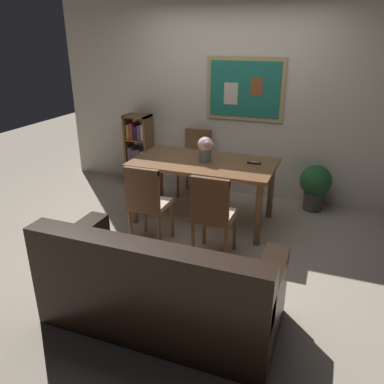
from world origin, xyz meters
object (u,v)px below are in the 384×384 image
(potted_ivy, at_px, (315,185))
(tv_remote, at_px, (254,163))
(bookshelf, at_px, (139,153))
(dining_table, at_px, (204,169))
(dining_chair_near_right, at_px, (213,211))
(dining_chair_far_left, at_px, (196,157))
(flower_vase, at_px, (206,148))
(leather_couch, at_px, (160,289))
(dining_chair_near_left, at_px, (147,199))

(potted_ivy, bearing_deg, tv_remote, -134.19)
(bookshelf, bearing_deg, dining_table, -32.02)
(dining_chair_near_right, xyz_separation_m, dining_chair_far_left, (-0.77, 1.61, 0.00))
(potted_ivy, relative_size, flower_vase, 2.05)
(dining_table, xyz_separation_m, dining_chair_far_left, (-0.40, 0.80, -0.13))
(bookshelf, xyz_separation_m, flower_vase, (1.32, -0.81, 0.43))
(dining_table, distance_m, leather_couch, 1.91)
(leather_couch, relative_size, tv_remote, 11.30)
(dining_table, height_order, dining_chair_near_right, dining_chair_near_right)
(dining_chair_far_left, xyz_separation_m, tv_remote, (0.97, -0.69, 0.23))
(dining_chair_near_left, xyz_separation_m, dining_chair_far_left, (-0.05, 1.59, 0.00))
(potted_ivy, relative_size, tv_remote, 3.77)
(dining_table, distance_m, dining_chair_near_right, 0.91)
(dining_chair_near_left, bearing_deg, leather_couch, -58.97)
(leather_couch, bearing_deg, tv_remote, 81.96)
(dining_chair_near_right, bearing_deg, potted_ivy, 61.84)
(dining_table, bearing_deg, potted_ivy, 32.77)
(leather_couch, bearing_deg, bookshelf, 120.82)
(dining_chair_far_left, height_order, leather_couch, dining_chair_far_left)
(dining_table, relative_size, dining_chair_far_left, 1.82)
(dining_chair_near_left, relative_size, bookshelf, 0.86)
(dining_chair_near_right, relative_size, bookshelf, 0.86)
(bookshelf, bearing_deg, leather_couch, -59.18)
(flower_vase, bearing_deg, tv_remote, 11.55)
(dining_table, xyz_separation_m, leather_couch, (0.29, -1.86, -0.35))
(dining_chair_near_left, height_order, flower_vase, flower_vase)
(tv_remote, bearing_deg, dining_chair_far_left, 144.71)
(flower_vase, bearing_deg, bookshelf, 148.33)
(dining_chair_far_left, relative_size, leather_couch, 0.51)
(dining_chair_far_left, xyz_separation_m, potted_ivy, (1.64, 0.00, -0.19))
(dining_chair_near_right, bearing_deg, dining_chair_near_left, 178.48)
(dining_chair_near_left, distance_m, potted_ivy, 2.26)
(bookshelf, bearing_deg, potted_ivy, -0.25)
(potted_ivy, bearing_deg, bookshelf, 179.75)
(potted_ivy, height_order, tv_remote, tv_remote)
(dining_chair_near_right, bearing_deg, dining_table, 114.91)
(bookshelf, distance_m, tv_remote, 2.01)
(leather_couch, distance_m, flower_vase, 1.97)
(dining_chair_near_right, xyz_separation_m, potted_ivy, (0.86, 1.61, -0.19))
(dining_chair_near_right, xyz_separation_m, leather_couch, (-0.08, -1.04, -0.22))
(dining_chair_near_right, bearing_deg, bookshelf, 135.86)
(leather_couch, height_order, flower_vase, flower_vase)
(dining_table, xyz_separation_m, tv_remote, (0.57, 0.11, 0.10))
(leather_couch, bearing_deg, dining_chair_far_left, 104.60)
(dining_chair_near_right, height_order, bookshelf, bookshelf)
(dining_chair_far_left, bearing_deg, potted_ivy, 0.08)
(dining_chair_near_left, bearing_deg, tv_remote, 44.69)
(bookshelf, height_order, tv_remote, bookshelf)
(dining_chair_far_left, bearing_deg, flower_vase, -62.46)
(dining_chair_far_left, height_order, potted_ivy, dining_chair_far_left)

